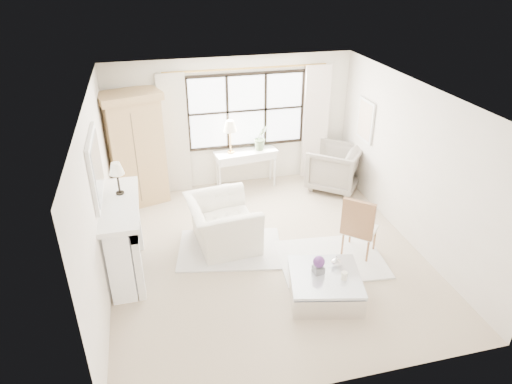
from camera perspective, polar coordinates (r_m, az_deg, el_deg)
The scene contains 32 objects.
floor at distance 7.76m, azimuth 1.26°, elevation -7.48°, with size 5.50×5.50×0.00m, color #C1AB8F.
ceiling at distance 6.58m, azimuth 1.51°, elevation 12.09°, with size 5.50×5.50×0.00m, color silver.
wall_back at distance 9.54m, azimuth -2.99°, elevation 8.61°, with size 5.00×5.00×0.00m, color white.
wall_front at distance 4.89m, azimuth 10.03°, elevation -12.52°, with size 5.00×5.00×0.00m, color beige.
wall_left at distance 6.91m, azimuth -19.06°, elevation -0.80°, with size 5.50×5.50×0.00m, color white.
wall_right at distance 8.04m, azimuth 18.87°, elevation 3.32°, with size 5.50×5.50×0.00m, color beige.
window_pane at distance 9.51m, azimuth -1.20°, elevation 10.15°, with size 2.40×0.02×1.50m, color white.
window_frame at distance 9.50m, azimuth -1.19°, elevation 10.13°, with size 2.50×0.04×1.50m, color black, non-canonical shape.
curtain_rod at distance 9.22m, azimuth -1.17°, elevation 15.20°, with size 0.04×0.04×3.30m, color #A77D3A.
curtain_left at distance 9.35m, azimuth -10.13°, elevation 7.05°, with size 0.55×0.10×2.47m, color beige.
curtain_right at distance 9.97m, azimuth 7.45°, elevation 8.56°, with size 0.55×0.10×2.47m, color white.
fireplace at distance 7.23m, azimuth -16.43°, elevation -5.49°, with size 0.58×1.66×1.26m.
mirror_frame at distance 6.70m, azimuth -19.45°, elevation 2.92°, with size 0.05×1.15×0.95m, color white.
mirror_glass at distance 6.70m, azimuth -19.20°, elevation 2.95°, with size 0.02×1.00×0.80m, color silver.
art_frame at distance 9.32m, azimuth 13.55°, elevation 8.69°, with size 0.04×0.62×0.82m, color silver.
art_canvas at distance 9.31m, azimuth 13.44°, elevation 8.68°, with size 0.01×0.52×0.72m, color beige.
mantel_lamp at distance 6.99m, azimuth -17.05°, elevation 2.65°, with size 0.22×0.22×0.51m.
armoire at distance 9.08m, azimuth -14.85°, elevation 5.25°, with size 1.27×0.99×2.24m.
console_table at distance 9.71m, azimuth -1.27°, elevation 2.95°, with size 1.35×0.61×0.80m.
console_lamp at distance 9.30m, azimuth -3.26°, elevation 8.11°, with size 0.28×0.28×0.69m.
orchid_plant at distance 9.53m, azimuth 0.61°, elevation 6.81°, with size 0.29×0.24×0.54m, color #5E774F.
side_table at distance 8.75m, azimuth -3.60°, elevation -0.58°, with size 0.40×0.40×0.51m.
rug_left at distance 7.81m, azimuth -3.28°, elevation -7.13°, with size 1.72×1.21×0.03m, color silver.
rug_right at distance 7.66m, azimuth 9.35°, elevation -8.27°, with size 1.69×1.27×0.03m, color white.
club_armchair at distance 7.76m, azimuth -4.24°, elevation -3.93°, with size 1.25×1.09×0.81m, color white.
wingback_chair at distance 9.75m, azimuth 9.80°, elevation 3.02°, with size 0.99×1.01×0.92m, color gray.
french_chair at distance 7.73m, azimuth 12.72°, elevation -5.63°, with size 0.68×0.68×1.08m.
coffee_table at distance 6.84m, azimuth 8.54°, elevation -11.54°, with size 1.20×1.20×0.38m.
planter_box at distance 6.71m, azimuth 7.80°, elevation -9.57°, with size 0.14×0.14×0.11m, color slate.
planter_flowers at distance 6.63m, azimuth 7.88°, elevation -8.62°, with size 0.17×0.17×0.17m, color #5C2E73.
pillar_candle at distance 6.65m, azimuth 10.97°, elevation -10.23°, with size 0.09×0.09×0.12m, color silver.
coffee_vase at distance 6.87m, azimuth 9.99°, elevation -8.51°, with size 0.15×0.15×0.16m, color silver.
Camera 1 is at (-1.69, -6.11, 4.48)m, focal length 32.00 mm.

